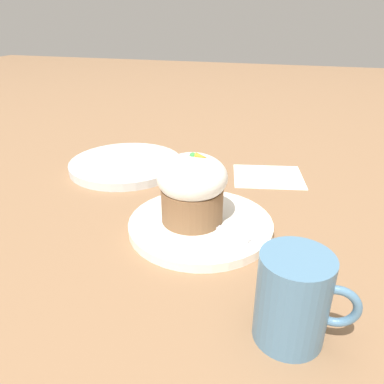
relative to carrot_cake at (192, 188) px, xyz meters
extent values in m
plane|color=#846042|center=(0.01, 0.00, -0.07)|extent=(4.00, 4.00, 0.00)
cylinder|color=white|center=(0.01, 0.00, -0.06)|extent=(0.22, 0.22, 0.01)
cylinder|color=brown|center=(0.00, 0.00, -0.03)|extent=(0.09, 0.09, 0.05)
ellipsoid|color=white|center=(0.00, 0.00, 0.02)|extent=(0.10, 0.10, 0.07)
cone|color=orange|center=(0.01, 0.00, 0.05)|extent=(0.02, 0.01, 0.01)
sphere|color=green|center=(0.00, 0.00, 0.05)|extent=(0.01, 0.01, 0.01)
cube|color=#B7B7BC|center=(0.06, -0.02, -0.05)|extent=(0.08, 0.04, 0.00)
ellipsoid|color=#B7B7BC|center=(0.01, 0.00, -0.05)|extent=(0.05, 0.05, 0.01)
cylinder|color=teal|center=(0.15, -0.18, -0.02)|extent=(0.07, 0.07, 0.10)
torus|color=teal|center=(0.19, -0.18, -0.02)|extent=(0.05, 0.01, 0.05)
cylinder|color=silver|center=(-0.20, 0.20, -0.06)|extent=(0.24, 0.24, 0.02)
cube|color=white|center=(0.09, 0.23, -0.07)|extent=(0.16, 0.14, 0.00)
camera|label=1|loc=(0.14, -0.48, 0.24)|focal=35.00mm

